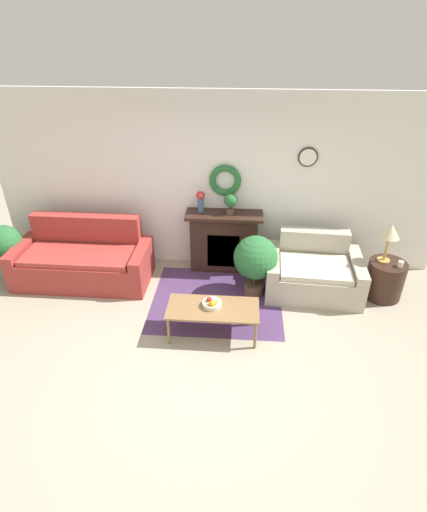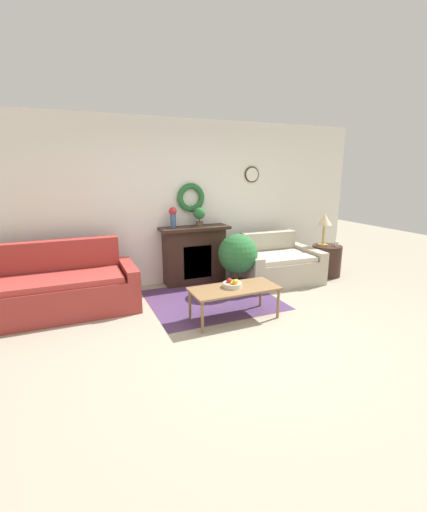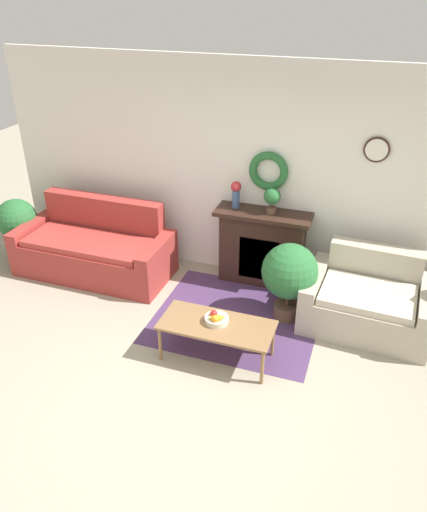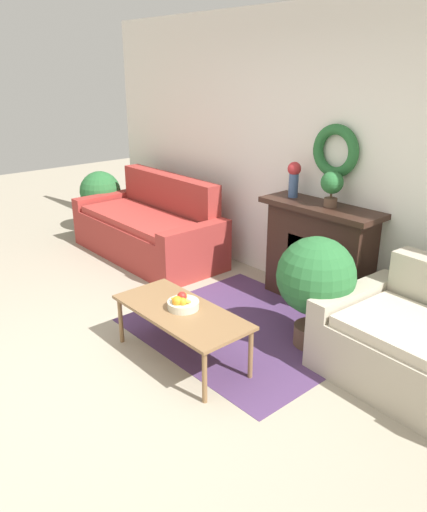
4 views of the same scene
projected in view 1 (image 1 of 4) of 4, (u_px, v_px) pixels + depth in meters
name	position (u px, v px, depth m)	size (l,w,h in m)	color
ground_plane	(202.00, 373.00, 4.59)	(16.00, 16.00, 0.00)	#9E937F
floor_rug	(217.00, 300.00, 5.77)	(1.84, 1.62, 0.01)	#4C335B
wall_back	(217.00, 184.00, 6.02)	(6.80, 0.16, 2.70)	white
fireplace	(224.00, 241.00, 6.27)	(1.17, 0.41, 0.97)	#331E16
couch_left	(84.00, 260.00, 6.09)	(2.01, 0.91, 0.94)	#9E332D
loveseat_right	(313.00, 272.00, 5.87)	(1.41, 1.04, 0.81)	#B2A893
coffee_table	(213.00, 310.00, 4.96)	(1.14, 0.52, 0.42)	olive
fruit_bowl	(212.00, 303.00, 4.94)	(0.24, 0.24, 0.12)	beige
side_table_by_loveseat	(385.00, 280.00, 5.72)	(0.53, 0.53, 0.56)	#331E16
table_lamp	(390.00, 233.00, 5.40)	(0.26, 0.26, 0.57)	#B28E42
mug	(401.00, 264.00, 5.47)	(0.07, 0.07, 0.09)	silver
vase_on_mantel_left	(201.00, 200.00, 5.95)	(0.13, 0.13, 0.34)	#3D5684
potted_plant_on_mantel	(231.00, 201.00, 5.91)	(0.20, 0.20, 0.32)	brown
potted_plant_floor_by_couch	(4.00, 244.00, 6.10)	(0.55, 0.55, 0.83)	brown
potted_plant_floor_by_loveseat	(255.00, 259.00, 5.62)	(0.63, 0.63, 0.93)	brown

